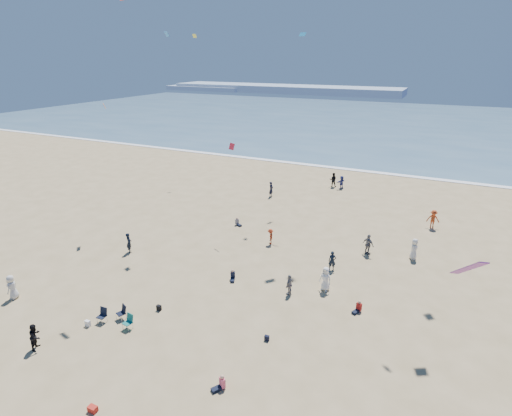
% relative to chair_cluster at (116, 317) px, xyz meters
% --- Properties ---
extents(ground, '(220.00, 220.00, 0.00)m').
position_rel_chair_cluster_xyz_m(ground, '(4.72, -0.98, -0.50)').
color(ground, tan).
rests_on(ground, ground).
extents(ocean, '(220.00, 100.00, 0.06)m').
position_rel_chair_cluster_xyz_m(ocean, '(4.72, 94.02, -0.47)').
color(ocean, '#476B84').
rests_on(ocean, ground).
extents(surf_line, '(220.00, 1.20, 0.08)m').
position_rel_chair_cluster_xyz_m(surf_line, '(4.72, 44.02, -0.46)').
color(surf_line, white).
rests_on(surf_line, ground).
extents(headland_far, '(110.00, 20.00, 3.20)m').
position_rel_chair_cluster_xyz_m(headland_far, '(-55.28, 169.02, 1.10)').
color(headland_far, '#7A8EA8').
rests_on(headland_far, ground).
extents(headland_near, '(40.00, 14.00, 2.00)m').
position_rel_chair_cluster_xyz_m(headland_near, '(-95.28, 164.02, 0.50)').
color(headland_near, '#7A8EA8').
rests_on(headland_near, ground).
extents(standing_flyers, '(28.57, 40.78, 1.91)m').
position_rel_chair_cluster_xyz_m(standing_flyers, '(8.02, 15.90, 0.40)').
color(standing_flyers, '#A33317').
rests_on(standing_flyers, ground).
extents(seated_group, '(15.42, 22.16, 0.84)m').
position_rel_chair_cluster_xyz_m(seated_group, '(7.62, 5.73, -0.08)').
color(seated_group, silver).
rests_on(seated_group, ground).
extents(chair_cluster, '(2.66, 1.51, 1.00)m').
position_rel_chair_cluster_xyz_m(chair_cluster, '(0.00, 0.00, 0.00)').
color(chair_cluster, black).
rests_on(chair_cluster, ground).
extents(white_tote, '(0.35, 0.20, 0.40)m').
position_rel_chair_cluster_xyz_m(white_tote, '(-1.52, -1.01, -0.30)').
color(white_tote, white).
rests_on(white_tote, ground).
extents(black_backpack, '(0.30, 0.22, 0.38)m').
position_rel_chair_cluster_xyz_m(black_backpack, '(1.56, 2.33, -0.31)').
color(black_backpack, black).
rests_on(black_backpack, ground).
extents(cooler, '(0.45, 0.30, 0.30)m').
position_rel_chair_cluster_xyz_m(cooler, '(3.90, -5.80, -0.35)').
color(cooler, red).
rests_on(cooler, ground).
extents(navy_bag, '(0.28, 0.18, 0.34)m').
position_rel_chair_cluster_xyz_m(navy_bag, '(9.52, 2.66, -0.33)').
color(navy_bag, black).
rests_on(navy_bag, ground).
extents(kites_aloft, '(38.58, 39.35, 28.20)m').
position_rel_chair_cluster_xyz_m(kites_aloft, '(14.20, 11.39, 14.68)').
color(kites_aloft, white).
rests_on(kites_aloft, ground).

